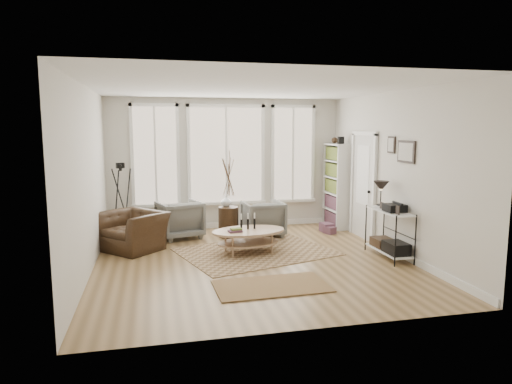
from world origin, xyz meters
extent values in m
plane|color=#99784C|center=(0.00, 0.00, 0.00)|extent=(5.50, 5.50, 0.00)
plane|color=white|center=(0.00, 0.00, 2.90)|extent=(5.50, 5.50, 0.00)
cube|color=silver|center=(0.00, 2.75, 1.45)|extent=(5.20, 0.04, 2.90)
cube|color=silver|center=(0.00, -2.75, 1.45)|extent=(5.20, 0.04, 2.90)
cube|color=silver|center=(-2.60, 0.00, 1.45)|extent=(0.04, 5.50, 2.90)
cube|color=silver|center=(2.60, 0.00, 1.45)|extent=(0.04, 5.50, 2.90)
cube|color=white|center=(0.00, 2.74, 0.06)|extent=(5.10, 0.04, 0.12)
cube|color=white|center=(2.58, 0.00, 0.06)|extent=(0.03, 5.40, 0.12)
cube|color=tan|center=(0.00, 2.73, 1.65)|extent=(1.60, 0.03, 2.10)
cube|color=tan|center=(-1.55, 2.73, 1.65)|extent=(0.90, 0.03, 2.10)
cube|color=tan|center=(1.55, 2.73, 1.65)|extent=(0.90, 0.03, 2.10)
cube|color=white|center=(0.00, 2.71, 1.65)|extent=(1.74, 0.06, 2.24)
cube|color=white|center=(-1.55, 2.71, 1.65)|extent=(1.04, 0.06, 2.24)
cube|color=white|center=(1.55, 2.71, 1.65)|extent=(1.04, 0.06, 2.24)
cube|color=white|center=(0.00, 2.69, 0.57)|extent=(4.10, 0.12, 0.06)
cube|color=silver|center=(2.58, 1.15, 1.05)|extent=(0.04, 0.88, 2.10)
cube|color=white|center=(2.56, 1.15, 1.30)|extent=(0.01, 0.55, 1.20)
cube|color=white|center=(2.56, 0.66, 1.05)|extent=(0.06, 0.08, 2.18)
cube|color=white|center=(2.56, 1.64, 1.05)|extent=(0.06, 0.08, 2.18)
cube|color=white|center=(2.56, 1.15, 2.14)|extent=(0.06, 1.06, 0.08)
sphere|color=black|center=(2.53, 0.82, 1.00)|extent=(0.06, 0.06, 0.06)
cube|color=white|center=(2.43, 1.81, 0.95)|extent=(0.30, 0.03, 1.90)
cube|color=white|center=(2.43, 2.63, 0.95)|extent=(0.30, 0.03, 1.90)
cube|color=white|center=(2.58, 2.23, 0.95)|extent=(0.02, 0.85, 1.90)
cube|color=white|center=(2.43, 2.23, 0.95)|extent=(0.30, 0.81, 1.90)
cube|color=maroon|center=(2.43, 2.23, 0.95)|extent=(0.24, 0.75, 1.76)
cube|color=black|center=(2.43, 2.02, 1.98)|extent=(0.12, 0.10, 0.16)
sphere|color=#342214|center=(2.43, 2.38, 1.97)|extent=(0.14, 0.14, 0.14)
cube|color=white|center=(2.38, -0.30, 0.12)|extent=(0.37, 1.07, 0.03)
cube|color=white|center=(2.38, -0.30, 0.82)|extent=(0.37, 1.07, 0.02)
cylinder|color=black|center=(2.20, -0.83, 0.42)|extent=(0.02, 0.02, 0.85)
cylinder|color=black|center=(2.56, -0.83, 0.42)|extent=(0.02, 0.02, 0.85)
cylinder|color=black|center=(2.20, 0.23, 0.42)|extent=(0.02, 0.02, 0.85)
cylinder|color=black|center=(2.56, 0.23, 0.42)|extent=(0.02, 0.02, 0.85)
cylinder|color=black|center=(2.38, 0.05, 0.88)|extent=(0.14, 0.14, 0.02)
cylinder|color=black|center=(2.38, 0.05, 1.01)|extent=(0.02, 0.02, 0.30)
cone|color=black|center=(2.38, 0.05, 1.21)|extent=(0.28, 0.28, 0.18)
cube|color=black|center=(2.38, -0.45, 0.91)|extent=(0.32, 0.30, 0.13)
cube|color=black|center=(2.38, -0.55, 0.23)|extent=(0.32, 0.45, 0.20)
cube|color=#342214|center=(2.38, -0.08, 0.21)|extent=(0.32, 0.40, 0.16)
cube|color=black|center=(2.28, -0.72, 0.91)|extent=(0.02, 0.10, 0.14)
cube|color=black|center=(2.28, -0.18, 0.91)|extent=(0.02, 0.10, 0.12)
cube|color=black|center=(2.58, -0.40, 1.85)|extent=(0.03, 0.52, 0.38)
cube|color=silver|center=(2.56, -0.40, 1.85)|extent=(0.01, 0.44, 0.30)
cube|color=black|center=(2.58, 0.10, 1.95)|extent=(0.03, 0.24, 0.30)
cube|color=silver|center=(2.56, 0.10, 1.95)|extent=(0.01, 0.18, 0.24)
cube|color=brown|center=(0.18, 0.54, 0.01)|extent=(3.06, 2.63, 0.01)
cube|color=brown|center=(-0.01, -1.31, 0.01)|extent=(1.64, 0.96, 0.01)
ellipsoid|color=tan|center=(0.04, 0.52, 0.19)|extent=(1.23, 0.87, 0.03)
ellipsoid|color=tan|center=(0.04, 0.52, 0.40)|extent=(1.44, 1.02, 0.04)
cylinder|color=tan|center=(-0.33, 0.30, 0.19)|extent=(0.04, 0.04, 0.38)
cylinder|color=tan|center=(0.41, 0.30, 0.19)|extent=(0.04, 0.04, 0.38)
cylinder|color=tan|center=(-0.33, 0.73, 0.19)|extent=(0.04, 0.04, 0.38)
cylinder|color=tan|center=(0.41, 0.73, 0.19)|extent=(0.04, 0.04, 0.38)
cylinder|color=black|center=(-0.08, 0.57, 0.52)|extent=(0.04, 0.04, 0.19)
cylinder|color=black|center=(0.04, 0.57, 0.52)|extent=(0.04, 0.04, 0.19)
cylinder|color=black|center=(0.17, 0.57, 0.52)|extent=(0.04, 0.04, 0.19)
cube|color=#264F27|center=(-0.21, 0.42, 0.46)|extent=(0.23, 0.17, 0.06)
imported|color=slate|center=(-1.11, 1.96, 0.38)|extent=(1.02, 1.04, 0.77)
imported|color=slate|center=(0.61, 1.73, 0.37)|extent=(0.84, 0.86, 0.74)
cylinder|color=#342214|center=(-0.11, 1.83, 0.31)|extent=(0.42, 0.42, 0.63)
imported|color=silver|center=(-0.14, 1.92, 0.74)|extent=(0.22, 0.22, 0.23)
imported|color=#342214|center=(-2.01, 1.22, 0.35)|extent=(1.45, 1.44, 0.71)
cylinder|color=black|center=(-2.25, 2.17, 1.42)|extent=(0.07, 0.07, 0.07)
cube|color=black|center=(-2.25, 2.17, 1.50)|extent=(0.18, 0.15, 0.11)
cylinder|color=black|center=(-2.25, 2.08, 1.50)|extent=(0.07, 0.09, 0.07)
cube|color=maroon|center=(2.05, 1.78, 0.10)|extent=(0.26, 0.32, 0.19)
cube|color=maroon|center=(2.05, 1.61, 0.08)|extent=(0.26, 0.29, 0.15)
camera|label=1|loc=(-1.60, -7.36, 2.25)|focal=32.00mm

